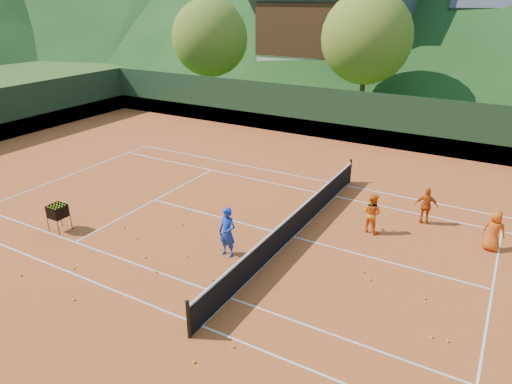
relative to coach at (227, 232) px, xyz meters
The scene contains 30 objects.
ground 2.70m from the coach, 58.78° to the left, with size 400.00×400.00×0.00m, color #2E4C17.
clay_court 2.70m from the coach, 58.78° to the left, with size 40.00×24.00×0.02m, color #BB4D1E.
coach is the anchor object (origin of this frame).
student_a 5.31m from the coach, 47.77° to the left, with size 0.71×0.56×1.47m, color orange.
student_b 7.58m from the coach, 47.39° to the left, with size 0.83×0.35×1.42m, color #CF5512.
student_c 8.81m from the coach, 32.06° to the left, with size 0.70×0.45×1.42m, color #DA5513.
tennis_ball_0 7.04m from the coach, ahead, with size 0.07×0.07×0.07m, color #C5EC27.
tennis_ball_1 4.91m from the coach, 140.07° to the right, with size 0.07×0.07×0.07m, color #C5EC27.
tennis_ball_2 3.53m from the coach, 168.84° to the right, with size 0.07×0.07×0.07m, color #C5EC27.
tennis_ball_3 6.41m from the coach, 139.09° to the right, with size 0.07×0.07×0.07m, color #C5EC27.
tennis_ball_5 2.92m from the coach, 160.16° to the left, with size 0.07×0.07×0.07m, color #C5EC27.
tennis_ball_7 4.92m from the coach, 66.27° to the right, with size 0.07×0.07×0.07m, color #C5EC27.
tennis_ball_9 4.44m from the coach, behind, with size 0.07×0.07×0.07m, color #C5EC27.
tennis_ball_11 6.68m from the coach, ahead, with size 0.07×0.07×0.07m, color #C5EC27.
tennis_ball_12 6.20m from the coach, ahead, with size 0.07×0.07×0.07m, color #C5EC27.
tennis_ball_13 4.44m from the coach, 15.87° to the left, with size 0.07×0.07×0.07m, color #C5EC27.
tennis_ball_14 2.53m from the coach, 124.36° to the right, with size 0.07×0.07×0.07m, color #C5EC27.
tennis_ball_15 2.81m from the coach, 146.10° to the right, with size 0.07×0.07×0.07m, color #C5EC27.
tennis_ball_16 1.73m from the coach, 74.86° to the right, with size 0.07×0.07×0.07m, color #C5EC27.
tennis_ball_17 4.65m from the coach, 11.33° to the left, with size 0.07×0.07×0.07m, color #C5EC27.
tennis_ball_18 4.91m from the coach, 119.75° to the right, with size 0.07×0.07×0.07m, color #C5EC27.
tennis_ball_19 4.41m from the coach, 55.37° to the right, with size 0.07×0.07×0.07m, color #C5EC27.
tennis_ball_21 1.56m from the coach, 144.02° to the right, with size 0.07×0.07×0.07m, color #C5EC27.
court_lines 2.70m from the coach, 58.78° to the left, with size 23.83×11.03×0.00m.
tennis_net 2.58m from the coach, 58.78° to the left, with size 0.10×12.07×1.10m.
perimeter_fence 2.59m from the coach, 58.78° to the left, with size 40.40×24.24×3.00m.
ball_hopper 6.42m from the coach, 165.83° to the right, with size 0.57×0.57×1.00m.
chalet_left 33.68m from the coach, 105.08° to the left, with size 13.80×9.93×12.92m.
tree_a 25.28m from the coach, 126.01° to the left, with size 6.00×6.00×7.88m.
tree_b 22.77m from the coach, 96.87° to the left, with size 6.40×6.40×8.40m.
Camera 1 is at (5.92, -12.99, 7.84)m, focal length 32.00 mm.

